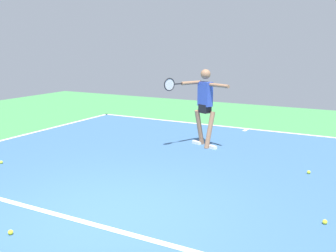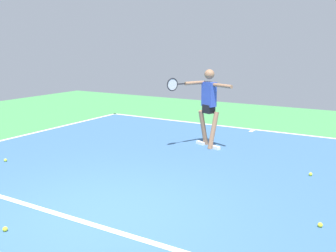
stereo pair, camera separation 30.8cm
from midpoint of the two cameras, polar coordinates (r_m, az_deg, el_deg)
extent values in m
plane|color=#428E4C|center=(5.72, -10.58, -12.94)|extent=(22.73, 22.73, 0.00)
cube|color=#38608E|center=(5.71, -10.58, -12.92)|extent=(10.26, 13.47, 0.00)
cube|color=white|center=(11.44, 10.85, -0.39)|extent=(10.26, 0.10, 0.01)
cube|color=white|center=(5.52, -12.50, -13.94)|extent=(7.69, 0.10, 0.01)
cube|color=white|center=(11.25, 10.54, -0.58)|extent=(0.10, 0.30, 0.01)
cylinder|color=#9E7051|center=(9.12, 5.17, -0.60)|extent=(0.22, 0.31, 0.88)
cube|color=white|center=(9.14, 5.52, -3.09)|extent=(0.26, 0.19, 0.07)
cylinder|color=#9E7051|center=(9.38, 3.71, -0.23)|extent=(0.22, 0.31, 0.88)
cube|color=white|center=(9.53, 3.31, -2.44)|extent=(0.26, 0.19, 0.07)
cube|color=black|center=(9.16, 4.48, 2.57)|extent=(0.31, 0.28, 0.20)
cube|color=#334CB2|center=(9.11, 4.51, 4.71)|extent=(0.38, 0.30, 0.57)
sphere|color=#9E7051|center=(9.06, 4.56, 7.59)|extent=(0.23, 0.23, 0.23)
cylinder|color=#9E7051|center=(8.75, 6.53, 5.92)|extent=(0.55, 0.31, 0.08)
cylinder|color=#9E7051|center=(9.02, 2.46, 6.35)|extent=(0.31, 0.55, 0.08)
cylinder|color=black|center=(8.78, 0.47, 6.21)|extent=(0.12, 0.21, 0.03)
torus|color=black|center=(8.63, -0.83, 6.12)|extent=(0.14, 0.28, 0.29)
cylinder|color=silver|center=(8.63, -0.83, 6.12)|extent=(0.11, 0.23, 0.25)
sphere|color=yellow|center=(5.56, -23.64, -14.12)|extent=(0.07, 0.07, 0.07)
sphere|color=#C6E53D|center=(8.70, -24.24, -4.88)|extent=(0.07, 0.07, 0.07)
sphere|color=yellow|center=(5.74, 20.59, -13.06)|extent=(0.07, 0.07, 0.07)
sphere|color=#CCE033|center=(7.75, 18.89, -6.44)|extent=(0.07, 0.07, 0.07)
camera|label=1|loc=(0.15, -91.22, -0.25)|focal=41.52mm
camera|label=2|loc=(0.15, 88.78, 0.25)|focal=41.52mm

